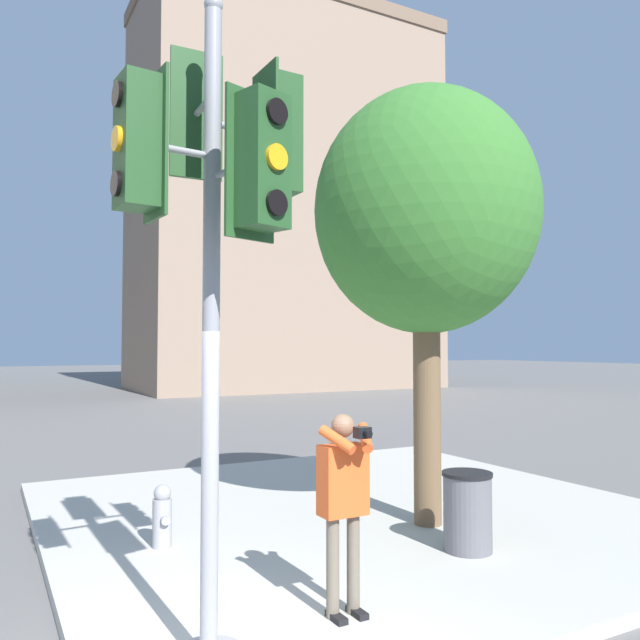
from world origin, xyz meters
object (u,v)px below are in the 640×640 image
Objects in this scene: street_tree at (426,214)px; fire_hydrant at (162,516)px; trash_bin at (467,511)px; traffic_signal_pole at (217,207)px; person_photographer at (344,494)px.

street_tree is 4.90m from fire_hydrant.
trash_bin is at bearing -104.53° from street_tree.
street_tree is at bearing 30.66° from traffic_signal_pole.
person_photographer is at bearing -70.58° from fire_hydrant.
trash_bin is (2.05, 0.78, -0.58)m from person_photographer.
traffic_signal_pole is 2.87× the size of person_photographer.
street_tree is at bearing 38.13° from person_photographer.
street_tree is 8.04× the size of fire_hydrant.
traffic_signal_pole is at bearing -97.10° from fire_hydrant.
street_tree is 3.71m from trash_bin.
traffic_signal_pole reaches higher than fire_hydrant.
street_tree is 6.50× the size of trash_bin.
person_photographer is at bearing -141.87° from street_tree.
trash_bin is at bearing 20.76° from person_photographer.
traffic_signal_pole reaches higher than trash_bin.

